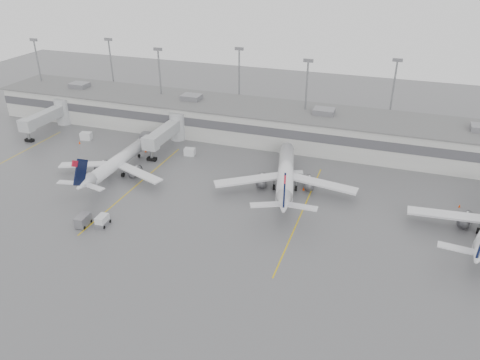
% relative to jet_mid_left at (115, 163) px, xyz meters
% --- Properties ---
extents(ground, '(260.00, 260.00, 0.00)m').
position_rel_jet_mid_left_xyz_m(ground, '(24.16, -26.82, -2.81)').
color(ground, '#535356').
rests_on(ground, ground).
extents(terminal, '(152.00, 17.00, 9.45)m').
position_rel_jet_mid_left_xyz_m(terminal, '(24.16, 31.16, 1.36)').
color(terminal, '#B0B0AB').
rests_on(terminal, ground).
extents(light_masts, '(142.40, 8.00, 20.60)m').
position_rel_jet_mid_left_xyz_m(light_masts, '(24.16, 36.93, 9.21)').
color(light_masts, gray).
rests_on(light_masts, ground).
extents(jet_bridge_left, '(4.00, 17.20, 7.00)m').
position_rel_jet_mid_left_xyz_m(jet_bridge_left, '(-31.34, 18.90, 1.06)').
color(jet_bridge_left, '#979A9C').
rests_on(jet_bridge_left, ground).
extents(jet_bridge_right, '(4.00, 17.20, 7.00)m').
position_rel_jet_mid_left_xyz_m(jet_bridge_right, '(3.66, 18.90, 1.06)').
color(jet_bridge_right, '#979A9C').
rests_on(jet_bridge_right, ground).
extents(stand_markings, '(105.25, 40.00, 0.01)m').
position_rel_jet_mid_left_xyz_m(stand_markings, '(24.16, -2.82, -2.81)').
color(stand_markings, gold).
rests_on(stand_markings, ground).
extents(jet_mid_left, '(24.98, 27.96, 9.06)m').
position_rel_jet_mid_left_xyz_m(jet_mid_left, '(0.00, 0.00, 0.00)').
color(jet_mid_left, silver).
rests_on(jet_mid_left, ground).
extents(jet_mid_right, '(28.26, 32.03, 10.50)m').
position_rel_jet_mid_left_xyz_m(jet_mid_right, '(36.33, 5.71, 0.45)').
color(jet_mid_right, silver).
rests_on(jet_mid_right, ground).
extents(baggage_tug, '(2.09, 3.06, 1.90)m').
position_rel_jet_mid_left_xyz_m(baggage_tug, '(8.84, -18.44, -2.08)').
color(baggage_tug, silver).
rests_on(baggage_tug, ground).
extents(baggage_cart, '(2.00, 3.25, 2.01)m').
position_rel_jet_mid_left_xyz_m(baggage_cart, '(5.64, -19.64, -1.76)').
color(baggage_cart, slate).
rests_on(baggage_cart, ground).
extents(gse_uld_a, '(3.03, 2.32, 1.92)m').
position_rel_jet_mid_left_xyz_m(gse_uld_a, '(-18.46, 15.07, -1.85)').
color(gse_uld_a, silver).
rests_on(gse_uld_a, ground).
extents(gse_uld_b, '(2.67, 1.95, 1.76)m').
position_rel_jet_mid_left_xyz_m(gse_uld_b, '(10.74, 14.71, -1.93)').
color(gse_uld_b, silver).
rests_on(gse_uld_b, ground).
extents(gse_uld_c, '(2.86, 2.34, 1.75)m').
position_rel_jet_mid_left_xyz_m(gse_uld_c, '(37.66, 10.77, -1.94)').
color(gse_uld_c, silver).
rests_on(gse_uld_c, ground).
extents(gse_loader, '(2.53, 3.50, 2.00)m').
position_rel_jet_mid_left_xyz_m(gse_loader, '(-3.76, 19.32, -1.82)').
color(gse_loader, slate).
rests_on(gse_loader, ground).
extents(cone_a, '(0.47, 0.47, 0.75)m').
position_rel_jet_mid_left_xyz_m(cone_a, '(-18.43, 12.07, -2.44)').
color(cone_a, '#E53F04').
rests_on(cone_a, ground).
extents(cone_b, '(0.48, 0.48, 0.77)m').
position_rel_jet_mid_left_xyz_m(cone_b, '(-0.17, 13.01, -2.43)').
color(cone_b, '#E53F04').
rests_on(cone_b, ground).
extents(cone_c, '(0.49, 0.49, 0.78)m').
position_rel_jet_mid_left_xyz_m(cone_c, '(40.08, 6.37, -2.42)').
color(cone_c, '#E53F04').
rests_on(cone_c, ground).
extents(cone_d, '(0.41, 0.41, 0.65)m').
position_rel_jet_mid_left_xyz_m(cone_d, '(69.78, 9.36, -2.49)').
color(cone_d, '#E53F04').
rests_on(cone_d, ground).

